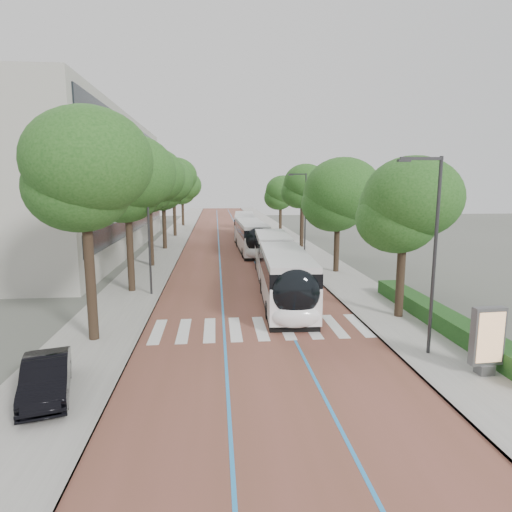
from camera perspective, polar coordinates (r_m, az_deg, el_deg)
The scene contains 21 objects.
ground at distance 20.47m, azimuth 0.33°, elevation -10.59°, with size 160.00×160.00×0.00m, color #51544C.
road at distance 59.58m, azimuth -3.51°, elevation 2.72°, with size 11.00×140.00×0.02m, color brown.
sidewalk_left at distance 59.80m, azimuth -10.72°, elevation 2.64°, with size 4.00×140.00×0.12m, color gray.
sidewalk_right at distance 60.28m, azimuth 3.64°, elevation 2.84°, with size 4.00×140.00×0.12m, color gray.
kerb_left at distance 59.65m, azimuth -8.90°, elevation 2.68°, with size 0.20×140.00×0.14m, color gray.
kerb_right at distance 60.01m, azimuth 1.84°, elevation 2.83°, with size 0.20×140.00×0.14m, color gray.
zebra_crossing at distance 21.42m, azimuth 0.60°, elevation -9.59°, with size 10.55×3.60×0.01m.
lane_line_left at distance 59.54m, azimuth -5.05°, elevation 2.71°, with size 0.12×126.00×0.01m, color #2985CD.
lane_line_right at distance 59.65m, azimuth -1.98°, elevation 2.75°, with size 0.12×126.00×0.01m, color #2985CD.
office_building at distance 50.29m, azimuth -26.13°, elevation 8.51°, with size 18.11×40.00×14.00m.
hedge at distance 23.02m, azimuth 23.72°, elevation -7.76°, with size 1.20×14.00×0.80m, color #143B14.
streetlight_near at distance 18.38m, azimuth 22.35°, elevation 1.87°, with size 1.82×0.20×8.00m.
streetlight_far at distance 42.06m, azimuth 6.37°, elevation 6.43°, with size 1.82×0.20×8.00m.
lamp_post_left at distance 27.60m, azimuth -14.09°, elevation 3.16°, with size 0.14×0.14×8.00m, color #2E2E31.
trees_left at distance 46.03m, azimuth -12.52°, elevation 9.27°, with size 5.96×60.66×10.04m.
trees_right at distance 41.21m, azimuth 8.19°, elevation 7.93°, with size 6.02×46.99×8.70m.
lead_bus at distance 28.49m, azimuth 3.10°, elevation -1.44°, with size 3.47×18.50×3.20m.
bus_queued_0 at distance 44.63m, azimuth -0.60°, elevation 2.55°, with size 2.81×12.45×3.20m.
bus_queued_1 at distance 56.96m, azimuth -1.56°, elevation 4.05°, with size 3.22×12.52×3.20m.
ad_panel at distance 17.99m, azimuth 28.46°, elevation -9.75°, with size 1.25×0.51×2.55m.
parked_car at distance 16.14m, azimuth -26.19°, elevation -14.32°, with size 1.39×4.00×1.32m, color black.
Camera 1 is at (-1.92, -19.13, 7.03)m, focal length 30.00 mm.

